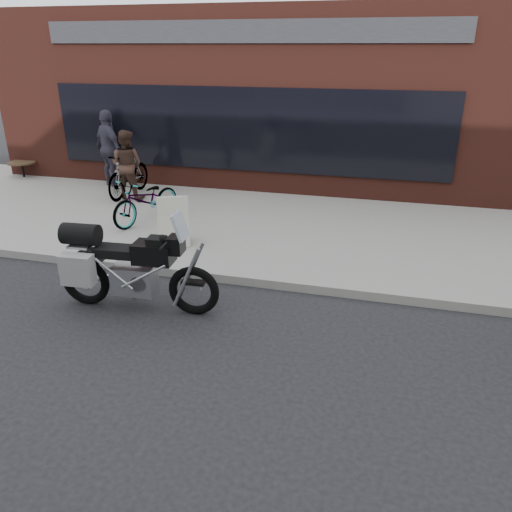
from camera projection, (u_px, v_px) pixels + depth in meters
ground at (177, 487)px, 4.43m from camera, size 120.00×120.00×0.00m
near_sidewalk at (307, 225)px, 10.63m from camera, size 44.00×6.00×0.15m
storefront at (285, 90)px, 16.46m from camera, size 14.00×10.07×4.50m
motorcycle at (126, 267)px, 7.18m from camera, size 2.43×0.90×1.54m
bicycle_front at (146, 200)px, 10.42m from camera, size 1.20×1.90×0.94m
bicycle_rear at (128, 174)px, 12.24m from camera, size 0.61×1.84×1.09m
sandwich_sign at (173, 220)px, 9.28m from camera, size 0.73×0.71×0.91m
cafe_table at (22, 163)px, 14.04m from camera, size 0.76×0.76×0.43m
cafe_patron_left at (127, 165)px, 11.92m from camera, size 0.81×0.64×1.64m
cafe_patron_right at (109, 149)px, 12.94m from camera, size 1.23×1.02×1.97m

